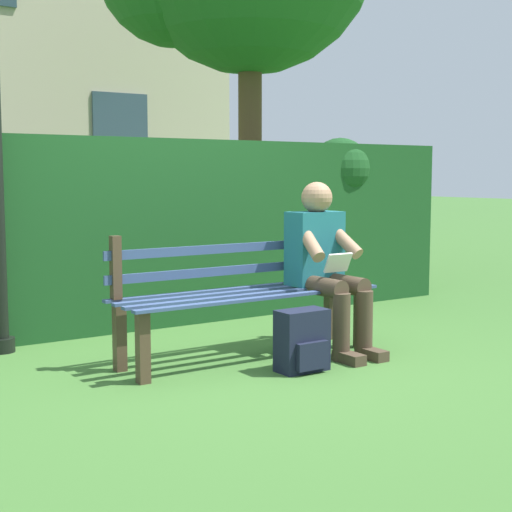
% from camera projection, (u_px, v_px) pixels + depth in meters
% --- Properties ---
extents(ground, '(60.00, 60.00, 0.00)m').
position_uv_depth(ground, '(248.00, 358.00, 5.08)').
color(ground, '#3D6B2D').
extents(park_bench, '(1.86, 0.50, 0.85)m').
position_uv_depth(park_bench, '(243.00, 294.00, 5.09)').
color(park_bench, '#4C3828').
rests_on(park_bench, ground).
extents(person_seated, '(0.44, 0.73, 1.18)m').
position_uv_depth(person_seated, '(325.00, 262.00, 5.25)').
color(person_seated, '#1E6672').
rests_on(person_seated, ground).
extents(hedge_backdrop, '(5.08, 0.71, 1.58)m').
position_uv_depth(hedge_backdrop, '(199.00, 226.00, 6.54)').
color(hedge_backdrop, '#19471E').
rests_on(hedge_backdrop, ground).
extents(backpack, '(0.32, 0.25, 0.39)m').
position_uv_depth(backpack, '(302.00, 341.00, 4.73)').
color(backpack, '#191E33').
rests_on(backpack, ground).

